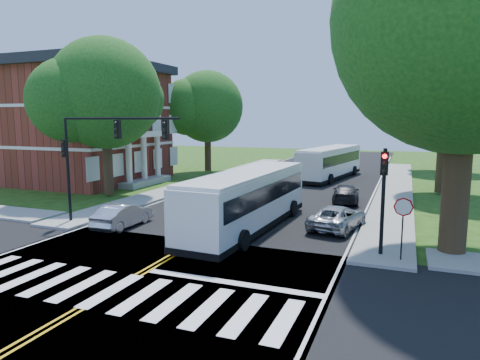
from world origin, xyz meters
The scene contains 24 objects.
ground centered at (0.00, 0.00, 0.00)m, with size 140.00×140.00×0.00m, color #1F4110.
road centered at (0.00, 18.00, 0.01)m, with size 14.00×96.00×0.01m, color black.
cross_road centered at (0.00, 0.00, 0.01)m, with size 60.00×12.00×0.01m, color black.
center_line centered at (0.00, 22.00, 0.01)m, with size 0.36×70.00×0.01m, color gold.
edge_line_w centered at (-6.80, 22.00, 0.01)m, with size 0.12×70.00×0.01m, color silver.
edge_line_e centered at (6.80, 22.00, 0.01)m, with size 0.12×70.00×0.01m, color silver.
crosswalk centered at (0.00, -0.50, 0.02)m, with size 12.60×3.00×0.01m, color silver.
stop_bar centered at (3.50, 1.60, 0.02)m, with size 6.60×0.40×0.01m, color silver.
sidewalk_nw centered at (-8.30, 25.00, 0.07)m, with size 2.60×40.00×0.15m, color gray.
sidewalk_ne centered at (8.30, 25.00, 0.07)m, with size 2.60×40.00×0.15m, color gray.
tree_ne_big centered at (11.00, 8.00, 9.62)m, with size 10.80×10.80×14.91m.
tree_west_near centered at (-11.50, 14.00, 7.53)m, with size 8.00×8.00×11.40m.
tree_west_far centered at (-11.00, 30.00, 7.00)m, with size 7.60×7.60×10.67m.
tree_east_mid centered at (11.50, 24.00, 7.86)m, with size 8.40×8.40×11.93m.
tree_east_far centered at (12.50, 40.00, 6.86)m, with size 7.20×7.20×10.34m.
brick_building centered at (-21.95, 20.00, 5.42)m, with size 20.00×13.00×10.80m.
signal_nw centered at (-5.86, 6.43, 4.38)m, with size 7.15×0.46×5.66m.
signal_ne centered at (8.20, 6.44, 2.96)m, with size 0.30×0.46×4.40m.
stop_sign centered at (9.00, 5.98, 2.03)m, with size 0.76×0.08×2.53m.
bus_lead centered at (1.45, 8.81, 1.61)m, with size 3.26×11.81×3.02m.
bus_follow centered at (2.21, 29.60, 1.60)m, with size 4.46×11.90×3.01m.
hatchback centered at (-4.87, 6.73, 0.65)m, with size 1.35×3.88×1.28m, color silver.
suv centered at (5.82, 10.54, 0.63)m, with size 2.04×4.43×1.23m, color #A5A8AC.
dark_sedan centered at (5.25, 17.98, 0.63)m, with size 1.73×4.25×1.23m, color black.
Camera 1 is at (8.99, -11.68, 5.72)m, focal length 32.00 mm.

